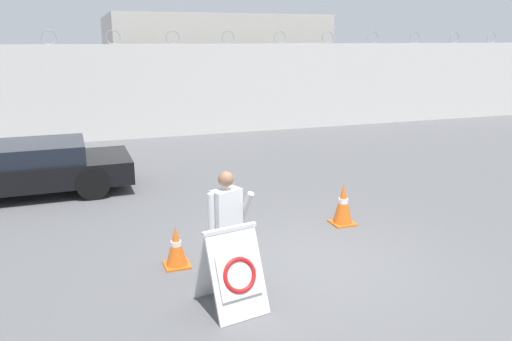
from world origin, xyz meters
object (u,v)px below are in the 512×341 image
(barricade_sign, at_px, (232,269))
(traffic_cone_near, at_px, (176,247))
(traffic_cone_mid, at_px, (343,204))
(security_guard, at_px, (227,224))
(parked_car_front_coupe, at_px, (24,168))

(barricade_sign, height_order, traffic_cone_near, barricade_sign)
(traffic_cone_near, bearing_deg, barricade_sign, -72.64)
(traffic_cone_near, distance_m, traffic_cone_mid, 3.34)
(barricade_sign, bearing_deg, security_guard, 69.07)
(traffic_cone_mid, xyz_separation_m, parked_car_front_coupe, (-5.71, 3.96, 0.21))
(barricade_sign, distance_m, security_guard, 0.75)
(traffic_cone_near, height_order, parked_car_front_coupe, parked_car_front_coupe)
(security_guard, relative_size, traffic_cone_mid, 2.10)
(barricade_sign, bearing_deg, parked_car_front_coupe, 104.96)
(barricade_sign, xyz_separation_m, traffic_cone_mid, (2.80, 2.19, -0.15))
(traffic_cone_near, bearing_deg, traffic_cone_mid, 12.94)
(security_guard, xyz_separation_m, traffic_cone_mid, (2.68, 1.54, -0.51))
(traffic_cone_mid, relative_size, parked_car_front_coupe, 0.17)
(traffic_cone_mid, bearing_deg, security_guard, -150.10)
(barricade_sign, distance_m, parked_car_front_coupe, 6.80)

